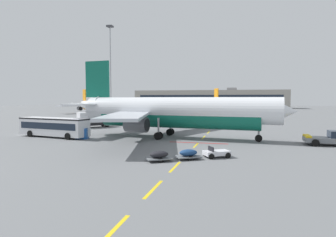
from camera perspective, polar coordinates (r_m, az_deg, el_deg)
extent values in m
cube|color=yellow|center=(14.15, -11.16, -21.25)|extent=(0.24, 4.00, 0.01)
cube|color=yellow|center=(19.77, -2.88, -13.73)|extent=(0.24, 4.00, 0.01)
cube|color=yellow|center=(25.77, 1.40, -9.51)|extent=(0.24, 4.00, 0.01)
cube|color=yellow|center=(31.72, 3.91, -6.94)|extent=(0.24, 4.00, 0.01)
cube|color=yellow|center=(37.54, 5.56, -5.24)|extent=(0.24, 4.00, 0.01)
cube|color=yellow|center=(44.83, 7.00, -3.74)|extent=(0.24, 4.00, 0.01)
cube|color=yellow|center=(51.92, 8.01, -2.69)|extent=(0.24, 4.00, 0.01)
cube|color=yellow|center=(59.20, 8.78, -1.88)|extent=(0.24, 4.00, 0.01)
cube|color=yellow|center=(65.28, 9.30, -1.34)|extent=(0.24, 4.00, 0.01)
cube|color=yellow|center=(72.55, 9.80, -0.81)|extent=(0.24, 4.00, 0.01)
cube|color=yellow|center=(78.22, 10.12, -0.47)|extent=(0.24, 4.00, 0.01)
cube|color=yellow|center=(85.44, 10.47, -0.10)|extent=(0.24, 4.00, 0.01)
cube|color=yellow|center=(91.51, 10.73, 0.16)|extent=(0.24, 4.00, 0.01)
cube|color=yellow|center=(97.72, 10.95, 0.40)|extent=(0.24, 4.00, 0.01)
cube|color=yellow|center=(104.27, 11.16, 0.62)|extent=(0.24, 4.00, 0.01)
cube|color=#B21414|center=(39.39, 5.98, -4.81)|extent=(8.00, 0.40, 0.01)
cylinder|color=white|center=(43.78, 1.79, 1.75)|extent=(30.33, 6.75, 3.80)
cylinder|color=#0F604C|center=(43.83, 1.79, 0.38)|extent=(24.73, 5.90, 3.50)
cone|color=white|center=(41.64, 21.89, 1.34)|extent=(3.85, 4.05, 3.72)
cone|color=white|center=(50.91, -15.32, 2.46)|extent=(4.50, 3.63, 3.23)
cube|color=#192333|center=(41.59, 20.47, 2.29)|extent=(1.87, 2.99, 0.60)
cube|color=#0F604C|center=(50.00, -13.76, 7.53)|extent=(4.41, 0.79, 6.00)
cube|color=white|center=(52.98, -12.40, 2.87)|extent=(3.82, 6.68, 0.24)
cube|color=white|center=(47.69, -16.51, 2.68)|extent=(3.82, 6.68, 0.24)
cube|color=#B7BCC6|center=(53.12, 0.57, 1.63)|extent=(11.52, 17.44, 0.36)
cube|color=#B7BCC6|center=(37.52, -8.06, 0.61)|extent=(8.67, 17.65, 0.36)
cylinder|color=#4C4F54|center=(50.44, -0.72, -0.14)|extent=(3.39, 2.41, 2.10)
cylinder|color=black|center=(49.90, 1.00, -0.19)|extent=(0.30, 1.79, 1.79)
cylinder|color=#4C4F54|center=(40.36, -6.23, -1.21)|extent=(3.39, 2.41, 2.10)
cylinder|color=black|center=(39.68, -4.16, -1.28)|extent=(0.30, 1.79, 1.79)
cylinder|color=gray|center=(41.82, 17.49, -1.94)|extent=(0.28, 0.28, 2.67)
cylinder|color=black|center=(41.98, 17.45, -3.75)|extent=(1.01, 0.38, 0.99)
cylinder|color=gray|center=(47.04, 0.46, -1.08)|extent=(0.28, 0.28, 2.61)
cylinder|color=black|center=(47.50, 0.60, -2.61)|extent=(1.13, 0.46, 1.10)
cylinder|color=black|center=(46.84, 0.31, -2.71)|extent=(1.13, 0.46, 1.10)
cylinder|color=gray|center=(42.19, -1.90, -1.67)|extent=(0.28, 0.28, 2.61)
cylinder|color=black|center=(42.66, -1.72, -3.37)|extent=(1.13, 0.46, 1.10)
cylinder|color=black|center=(42.02, -2.07, -3.48)|extent=(1.13, 0.46, 1.10)
cube|color=slate|center=(42.50, 29.28, -3.71)|extent=(6.08, 2.97, 0.60)
cube|color=yellow|center=(41.91, 25.78, -3.12)|extent=(0.77, 2.54, 0.24)
cylinder|color=black|center=(40.76, 27.09, -4.30)|extent=(0.91, 0.43, 0.90)
cylinder|color=black|center=(43.49, 26.37, -3.78)|extent=(0.91, 0.43, 0.90)
cylinder|color=white|center=(105.98, 11.96, 2.55)|extent=(14.38, 23.03, 3.09)
cylinder|color=orange|center=(106.00, 11.96, 2.09)|extent=(11.99, 18.90, 2.85)
cone|color=white|center=(95.13, 15.21, 2.34)|extent=(4.02, 3.95, 3.03)
cone|color=white|center=(117.61, 9.21, 2.91)|extent=(3.94, 4.26, 2.63)
cube|color=#192333|center=(95.86, 14.97, 2.68)|extent=(2.66, 2.25, 0.49)
cube|color=orange|center=(116.30, 9.51, 4.67)|extent=(1.96, 3.29, 4.88)
cube|color=white|center=(117.89, 10.54, 3.01)|extent=(5.82, 4.77, 0.20)
cube|color=white|center=(115.81, 8.20, 3.02)|extent=(5.82, 4.77, 0.20)
cube|color=#B7BCC6|center=(112.04, 14.41, 2.39)|extent=(14.28, 6.05, 0.29)
cube|color=#B7BCC6|center=(106.12, 7.83, 2.40)|extent=(12.20, 12.87, 0.29)
cylinder|color=#4C4F54|center=(111.04, 13.26, 1.79)|extent=(2.74, 3.10, 1.71)
cylinder|color=black|center=(109.88, 13.58, 1.76)|extent=(1.32, 0.78, 1.45)
cylinder|color=#4C4F54|center=(107.21, 9.01, 1.77)|extent=(2.74, 3.10, 1.71)
cylinder|color=black|center=(106.01, 9.29, 1.74)|extent=(1.32, 0.78, 1.45)
cylinder|color=gray|center=(97.45, 14.45, 1.21)|extent=(0.23, 0.23, 2.17)
cylinder|color=black|center=(97.50, 14.44, 0.57)|extent=(0.58, 0.82, 0.81)
cylinder|color=gray|center=(108.44, 12.57, 1.52)|extent=(0.23, 0.23, 2.12)
cylinder|color=black|center=(108.62, 12.70, 0.96)|extent=(0.68, 0.92, 0.90)
cylinder|color=black|center=(108.36, 12.43, 0.96)|extent=(0.68, 0.92, 0.90)
cylinder|color=gray|center=(106.60, 10.54, 1.51)|extent=(0.23, 0.23, 2.12)
cylinder|color=black|center=(106.77, 10.67, 0.94)|extent=(0.68, 0.92, 0.90)
cylinder|color=black|center=(106.54, 10.39, 0.94)|extent=(0.68, 0.92, 0.90)
cylinder|color=white|center=(120.14, -14.55, 2.66)|extent=(20.09, 18.68, 3.08)
cylinder|color=orange|center=(120.16, -14.55, 2.26)|extent=(16.58, 15.45, 2.83)
cone|color=white|center=(108.69, -12.47, 2.57)|extent=(4.13, 4.14, 3.02)
cone|color=white|center=(132.26, -16.35, 2.91)|extent=(4.28, 4.22, 2.62)
cube|color=#192333|center=(109.47, -12.63, 2.86)|extent=(2.51, 2.58, 0.49)
cube|color=orange|center=(130.90, -16.20, 4.47)|extent=(2.83, 2.61, 4.86)
cube|color=white|center=(132.23, -15.17, 3.03)|extent=(5.40, 5.58, 0.19)
cube|color=white|center=(130.70, -17.33, 2.98)|extent=(5.40, 5.58, 0.19)
cube|color=#B7BCC6|center=(125.54, -12.05, 2.58)|extent=(13.96, 9.97, 0.29)
cube|color=#B7BCC6|center=(121.20, -18.13, 2.42)|extent=(8.96, 14.19, 0.29)
cylinder|color=#4C4F54|center=(124.82, -13.10, 2.02)|extent=(3.06, 3.00, 1.70)
cylinder|color=black|center=(123.61, -12.89, 2.00)|extent=(1.04, 1.13, 1.45)
cylinder|color=#4C4F54|center=(122.01, -17.03, 1.90)|extent=(3.06, 3.00, 1.70)
cylinder|color=black|center=(120.77, -16.85, 1.89)|extent=(1.04, 1.13, 1.45)
cylinder|color=gray|center=(111.13, -12.92, 1.56)|extent=(0.23, 0.23, 2.16)
cylinder|color=black|center=(111.18, -12.91, 1.00)|extent=(0.75, 0.71, 0.80)
cylinder|color=gray|center=(122.42, -13.85, 1.77)|extent=(0.23, 0.23, 2.11)
cylinder|color=black|center=(122.56, -13.72, 1.28)|extent=(0.85, 0.81, 0.89)
cylinder|color=black|center=(122.37, -13.97, 1.27)|extent=(0.85, 0.81, 0.89)
cylinder|color=gray|center=(121.07, -15.73, 1.71)|extent=(0.23, 0.23, 2.11)
cylinder|color=black|center=(121.20, -15.59, 1.22)|extent=(0.85, 0.81, 0.89)
cylinder|color=black|center=(121.03, -15.85, 1.21)|extent=(0.85, 0.81, 0.89)
cube|color=silver|center=(48.17, -21.61, -1.49)|extent=(12.29, 4.75, 2.70)
cube|color=#192333|center=(48.15, -21.61, -1.25)|extent=(11.35, 4.62, 1.00)
cube|color=black|center=(48.08, -21.65, -0.03)|extent=(12.31, 4.78, 0.20)
cylinder|color=black|center=(46.46, -16.86, -3.00)|extent=(1.04, 0.49, 1.00)
cylinder|color=black|center=(44.48, -19.15, -3.35)|extent=(1.04, 0.49, 1.00)
cylinder|color=black|center=(51.82, -23.28, -2.44)|extent=(1.04, 0.49, 1.00)
cylinder|color=black|center=(50.05, -25.56, -2.73)|extent=(1.04, 0.49, 1.00)
cube|color=black|center=(62.10, -14.28, -1.00)|extent=(6.45, 6.82, 0.60)
cube|color=#606638|center=(62.85, -12.31, -0.13)|extent=(3.30, 3.31, 1.10)
cube|color=#192333|center=(63.28, -11.34, 0.00)|extent=(1.47, 1.32, 0.64)
cube|color=silver|center=(61.68, -15.16, 0.21)|extent=(4.96, 5.15, 2.10)
cylinder|color=black|center=(64.03, -12.75, -1.06)|extent=(0.85, 0.90, 0.96)
cylinder|color=black|center=(61.80, -11.94, -1.23)|extent=(0.85, 0.90, 0.96)
cylinder|color=black|center=(62.55, -16.58, -1.25)|extent=(0.85, 0.90, 0.96)
cylinder|color=black|center=(60.27, -15.89, -1.43)|extent=(0.85, 0.90, 0.96)
cube|color=black|center=(72.03, -13.24, -0.31)|extent=(4.71, 7.40, 0.60)
cube|color=maroon|center=(74.26, -13.04, 0.48)|extent=(2.99, 3.04, 1.10)
cube|color=#192333|center=(75.40, -12.94, 0.61)|extent=(1.82, 0.73, 0.64)
cube|color=maroon|center=(70.97, -13.36, 0.72)|extent=(3.92, 5.30, 2.10)
cylinder|color=black|center=(74.42, -13.95, -0.39)|extent=(0.60, 1.00, 0.96)
cylinder|color=black|center=(74.14, -12.11, -0.37)|extent=(0.60, 1.00, 0.96)
cylinder|color=black|center=(69.99, -14.43, -0.66)|extent=(0.60, 1.00, 0.96)
cylinder|color=black|center=(69.69, -12.48, -0.65)|extent=(0.60, 1.00, 0.96)
cube|color=silver|center=(30.09, 9.59, -6.71)|extent=(2.95, 2.55, 0.44)
cube|color=black|center=(29.74, 8.47, -6.04)|extent=(0.68, 1.02, 0.56)
cylinder|color=black|center=(31.14, 10.51, -6.69)|extent=(0.57, 0.44, 0.56)
cylinder|color=black|center=(29.93, 11.76, -7.14)|extent=(0.57, 0.44, 0.56)
cylinder|color=black|center=(30.36, 7.44, -6.94)|extent=(0.57, 0.44, 0.56)
cylinder|color=black|center=(29.11, 8.59, -7.42)|extent=(0.57, 0.44, 0.56)
cube|color=slate|center=(28.89, 4.03, -7.47)|extent=(2.83, 2.53, 0.12)
ellipsoid|color=navy|center=(28.82, 4.03, -6.73)|extent=(2.18, 1.97, 0.64)
cylinder|color=black|center=(29.52, 3.55, -7.34)|extent=(0.45, 0.35, 0.44)
cylinder|color=black|center=(28.28, 4.52, -7.85)|extent=(0.45, 0.35, 0.44)
cube|color=slate|center=(27.97, -1.77, -7.85)|extent=(2.83, 2.53, 0.12)
ellipsoid|color=black|center=(27.89, -1.77, -7.08)|extent=(2.18, 1.97, 0.64)
cylinder|color=black|center=(28.62, -2.13, -7.70)|extent=(0.45, 0.35, 0.44)
cylinder|color=black|center=(27.35, -1.39, -8.25)|extent=(0.45, 0.35, 0.44)
cube|color=#194C9E|center=(44.97, -16.51, -2.83)|extent=(1.93, 1.90, 1.60)
cube|color=silver|center=(44.97, -16.51, -2.83)|extent=(1.58, 0.43, 1.36)
cylinder|color=slate|center=(92.47, -11.16, 0.38)|extent=(0.70, 0.70, 0.60)
cylinder|color=#9EA0A5|center=(92.63, -11.27, 8.83)|extent=(0.36, 0.36, 27.89)
cube|color=#3F3F44|center=(94.90, -11.39, 17.41)|extent=(1.80, 1.80, 0.50)
cube|color=#9E998E|center=(187.66, 8.13, 3.82)|extent=(94.79, 18.40, 11.09)
cube|color=#192333|center=(178.46, 7.81, 3.99)|extent=(87.21, 0.12, 3.99)
cube|color=gray|center=(186.77, 12.51, 5.71)|extent=(6.00, 5.00, 1.60)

